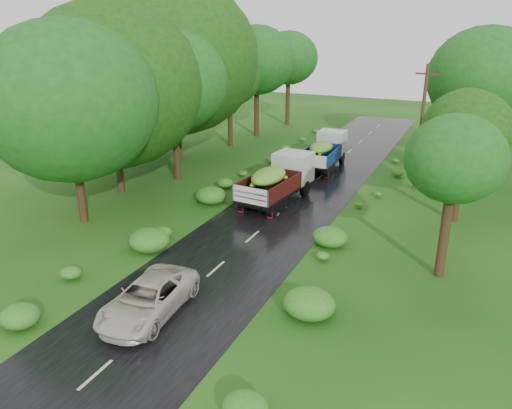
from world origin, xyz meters
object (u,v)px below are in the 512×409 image
Objects in this scene: truck_near at (279,178)px; truck_far at (326,150)px; car at (148,298)px; utility_pole at (421,127)px.

truck_near is 1.10× the size of truck_far.
car is at bearing -91.28° from truck_far.
truck_far is 0.74× the size of utility_pole.
car is (-0.08, -22.55, -0.73)m from truck_far.
utility_pole reaches higher than truck_far.
utility_pole is (7.04, -2.47, 2.80)m from truck_far.
truck_near is at bearing 86.97° from car.
truck_near reaches higher than car.
truck_near is 1.36× the size of car.
truck_far is at bearing 167.46° from utility_pole.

